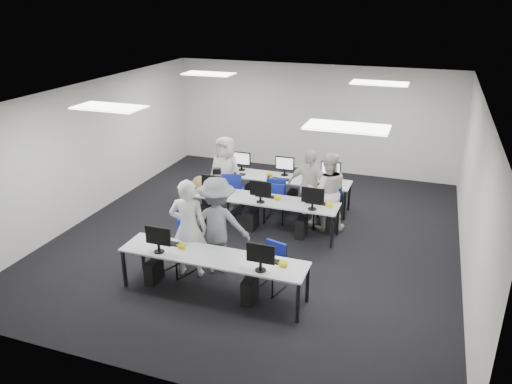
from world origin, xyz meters
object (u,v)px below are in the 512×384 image
(chair_2, at_px, (227,205))
(chair_4, at_px, (327,215))
(chair_5, at_px, (233,198))
(student_2, at_px, (226,173))
(chair_1, at_px, (270,276))
(student_1, at_px, (327,191))
(chair_6, at_px, (277,205))
(photographer, at_px, (217,225))
(desk_front, at_px, (213,258))
(chair_7, at_px, (326,212))
(desk_mid, at_px, (263,201))
(student_3, at_px, (309,187))
(student_0, at_px, (189,228))
(chair_0, at_px, (179,257))
(chair_3, at_px, (275,208))

(chair_2, distance_m, chair_4, 2.31)
(chair_5, relative_size, student_2, 0.56)
(chair_1, distance_m, chair_5, 3.46)
(chair_1, bearing_deg, student_2, 140.23)
(chair_5, xyz_separation_m, student_1, (2.25, -0.22, 0.56))
(chair_6, height_order, photographer, photographer)
(desk_front, xyz_separation_m, chair_7, (1.21, 3.38, -0.40))
(desk_mid, height_order, student_2, student_2)
(student_3, bearing_deg, student_1, -5.51)
(desk_front, xyz_separation_m, chair_5, (-1.00, 3.37, -0.37))
(chair_4, xyz_separation_m, student_3, (-0.46, 0.11, 0.54))
(chair_4, bearing_deg, student_2, 179.68)
(desk_mid, height_order, chair_1, chair_1)
(chair_4, relative_size, student_2, 0.56)
(chair_5, bearing_deg, student_1, -18.94)
(student_0, xyz_separation_m, photographer, (0.42, 0.31, -0.01))
(chair_7, height_order, student_0, student_0)
(chair_2, relative_size, chair_5, 0.84)
(chair_6, relative_size, student_0, 0.46)
(student_0, relative_size, student_3, 1.08)
(student_0, distance_m, photographer, 0.52)
(chair_0, distance_m, chair_2, 2.62)
(chair_1, distance_m, student_0, 1.66)
(student_1, bearing_deg, chair_2, -15.19)
(student_0, relative_size, student_2, 1.05)
(chair_3, bearing_deg, chair_7, 0.21)
(student_0, bearing_deg, desk_front, 132.99)
(desk_front, distance_m, desk_mid, 2.60)
(student_2, bearing_deg, chair_2, -55.66)
(chair_6, bearing_deg, student_0, -111.49)
(chair_1, relative_size, student_1, 0.49)
(chair_0, bearing_deg, student_2, 117.24)
(chair_0, distance_m, student_0, 0.66)
(chair_1, relative_size, chair_4, 0.87)
(chair_4, bearing_deg, chair_3, -172.87)
(desk_mid, relative_size, student_1, 1.85)
(desk_mid, bearing_deg, photographer, -97.72)
(desk_mid, bearing_deg, chair_0, -112.85)
(chair_7, bearing_deg, desk_mid, -155.23)
(desk_mid, height_order, chair_5, chair_5)
(student_2, bearing_deg, student_0, -70.15)
(chair_1, height_order, student_2, student_2)
(chair_2, distance_m, photographer, 2.53)
(student_1, relative_size, photographer, 0.95)
(chair_1, xyz_separation_m, student_0, (-1.52, 0.01, 0.65))
(chair_6, bearing_deg, chair_1, -82.75)
(chair_0, xyz_separation_m, chair_2, (-0.15, 2.61, -0.04))
(chair_1, distance_m, chair_4, 2.77)
(chair_2, height_order, student_3, student_3)
(chair_7, height_order, student_2, student_2)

